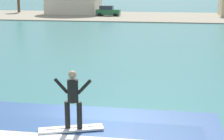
% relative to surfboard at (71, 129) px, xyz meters
% --- Properties ---
extents(ground_plane, '(260.00, 260.00, 0.00)m').
position_rel_surfboard_xyz_m(ground_plane, '(0.39, 1.90, -1.12)').
color(ground_plane, '#397675').
extents(surfboard, '(1.97, 1.07, 0.06)m').
position_rel_surfboard_xyz_m(surfboard, '(0.00, 0.00, 0.00)').
color(surfboard, white).
rests_on(surfboard, wave_crest).
extents(surfer, '(1.14, 0.32, 1.78)m').
position_rel_surfboard_xyz_m(surfer, '(0.08, -0.00, 1.02)').
color(surfer, black).
rests_on(surfer, surfboard).
extents(shoreline_bank, '(120.00, 19.37, 0.14)m').
position_rel_surfboard_xyz_m(shoreline_bank, '(0.39, 52.18, -1.05)').
color(shoreline_bank, gray).
rests_on(shoreline_bank, ground_plane).
extents(car_near_shore, '(4.11, 2.05, 1.86)m').
position_rel_surfboard_xyz_m(car_near_shore, '(-8.03, 51.84, -0.18)').
color(car_near_shore, '#23663D').
rests_on(car_near_shore, ground_plane).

